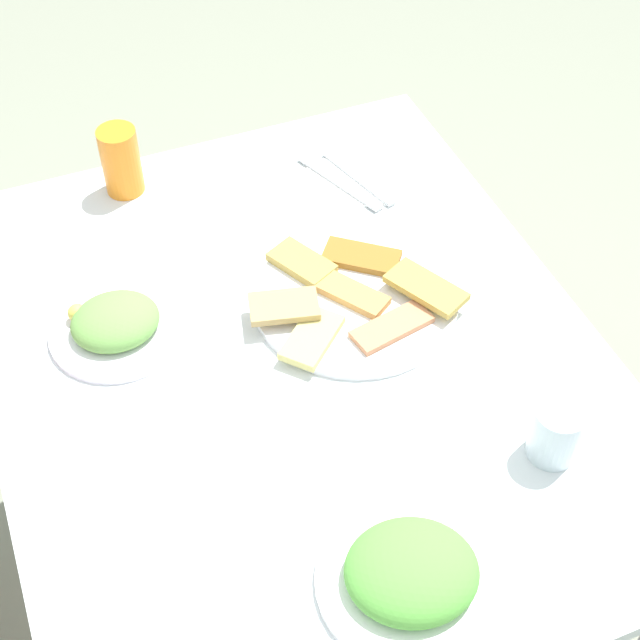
{
  "coord_description": "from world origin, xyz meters",
  "views": [
    {
      "loc": [
        -0.86,
        0.31,
        1.81
      ],
      "look_at": [
        0.03,
        -0.05,
        0.77
      ],
      "focal_mm": 53.7,
      "sensor_mm": 36.0,
      "label": 1
    }
  ],
  "objects_px": {
    "spoon": "(339,182)",
    "dining_table": "(296,391)",
    "pide_platter": "(352,297)",
    "fork": "(358,177)",
    "soda_can": "(121,161)",
    "drinking_glass": "(556,432)",
    "paper_napkin": "(349,181)",
    "salad_plate_greens": "(115,324)",
    "salad_plate_rice": "(410,575)"
  },
  "relations": [
    {
      "from": "pide_platter",
      "to": "fork",
      "type": "height_order",
      "value": "pide_platter"
    },
    {
      "from": "pide_platter",
      "to": "drinking_glass",
      "type": "height_order",
      "value": "drinking_glass"
    },
    {
      "from": "soda_can",
      "to": "drinking_glass",
      "type": "xyz_separation_m",
      "value": [
        -0.75,
        -0.39,
        -0.02
      ]
    },
    {
      "from": "drinking_glass",
      "to": "paper_napkin",
      "type": "distance_m",
      "value": 0.63
    },
    {
      "from": "dining_table",
      "to": "fork",
      "type": "bearing_deg",
      "value": -36.2
    },
    {
      "from": "pide_platter",
      "to": "salad_plate_greens",
      "type": "relative_size",
      "value": 1.63
    },
    {
      "from": "soda_can",
      "to": "dining_table",
      "type": "bearing_deg",
      "value": -163.7
    },
    {
      "from": "fork",
      "to": "spoon",
      "type": "distance_m",
      "value": 0.04
    },
    {
      "from": "pide_platter",
      "to": "spoon",
      "type": "distance_m",
      "value": 0.28
    },
    {
      "from": "pide_platter",
      "to": "paper_napkin",
      "type": "relative_size",
      "value": 2.41
    },
    {
      "from": "dining_table",
      "to": "salad_plate_rice",
      "type": "xyz_separation_m",
      "value": [
        -0.39,
        0.0,
        0.1
      ]
    },
    {
      "from": "dining_table",
      "to": "pide_platter",
      "type": "height_order",
      "value": "pide_platter"
    },
    {
      "from": "dining_table",
      "to": "drinking_glass",
      "type": "height_order",
      "value": "drinking_glass"
    },
    {
      "from": "dining_table",
      "to": "salad_plate_rice",
      "type": "bearing_deg",
      "value": 179.69
    },
    {
      "from": "soda_can",
      "to": "salad_plate_rice",
      "type": "bearing_deg",
      "value": -171.09
    },
    {
      "from": "salad_plate_greens",
      "to": "fork",
      "type": "distance_m",
      "value": 0.52
    },
    {
      "from": "soda_can",
      "to": "fork",
      "type": "height_order",
      "value": "soda_can"
    },
    {
      "from": "pide_platter",
      "to": "salad_plate_greens",
      "type": "height_order",
      "value": "salad_plate_greens"
    },
    {
      "from": "pide_platter",
      "to": "fork",
      "type": "xyz_separation_m",
      "value": [
        0.27,
        -0.13,
        -0.01
      ]
    },
    {
      "from": "dining_table",
      "to": "soda_can",
      "type": "height_order",
      "value": "soda_can"
    },
    {
      "from": "dining_table",
      "to": "drinking_glass",
      "type": "relative_size",
      "value": 12.38
    },
    {
      "from": "pide_platter",
      "to": "spoon",
      "type": "xyz_separation_m",
      "value": [
        0.27,
        -0.09,
        -0.01
      ]
    },
    {
      "from": "soda_can",
      "to": "spoon",
      "type": "xyz_separation_m",
      "value": [
        -0.13,
        -0.35,
        -0.06
      ]
    },
    {
      "from": "salad_plate_greens",
      "to": "soda_can",
      "type": "relative_size",
      "value": 1.67
    },
    {
      "from": "salad_plate_rice",
      "to": "soda_can",
      "type": "height_order",
      "value": "soda_can"
    },
    {
      "from": "salad_plate_rice",
      "to": "drinking_glass",
      "type": "height_order",
      "value": "drinking_glass"
    },
    {
      "from": "dining_table",
      "to": "salad_plate_greens",
      "type": "distance_m",
      "value": 0.29
    },
    {
      "from": "soda_can",
      "to": "fork",
      "type": "xyz_separation_m",
      "value": [
        -0.13,
        -0.38,
        -0.06
      ]
    },
    {
      "from": "soda_can",
      "to": "spoon",
      "type": "height_order",
      "value": "soda_can"
    },
    {
      "from": "salad_plate_greens",
      "to": "spoon",
      "type": "distance_m",
      "value": 0.48
    },
    {
      "from": "salad_plate_rice",
      "to": "spoon",
      "type": "height_order",
      "value": "salad_plate_rice"
    },
    {
      "from": "spoon",
      "to": "paper_napkin",
      "type": "bearing_deg",
      "value": -111.48
    },
    {
      "from": "soda_can",
      "to": "salad_plate_greens",
      "type": "bearing_deg",
      "value": 163.54
    },
    {
      "from": "pide_platter",
      "to": "fork",
      "type": "bearing_deg",
      "value": -25.22
    },
    {
      "from": "salad_plate_rice",
      "to": "salad_plate_greens",
      "type": "bearing_deg",
      "value": 23.28
    },
    {
      "from": "paper_napkin",
      "to": "fork",
      "type": "height_order",
      "value": "fork"
    },
    {
      "from": "dining_table",
      "to": "drinking_glass",
      "type": "xyz_separation_m",
      "value": [
        -0.29,
        -0.26,
        0.13
      ]
    },
    {
      "from": "spoon",
      "to": "soda_can",
      "type": "bearing_deg",
      "value": 48.38
    },
    {
      "from": "salad_plate_rice",
      "to": "spoon",
      "type": "distance_m",
      "value": 0.76
    },
    {
      "from": "soda_can",
      "to": "fork",
      "type": "relative_size",
      "value": 0.67
    },
    {
      "from": "dining_table",
      "to": "fork",
      "type": "relative_size",
      "value": 5.91
    },
    {
      "from": "drinking_glass",
      "to": "soda_can",
      "type": "bearing_deg",
      "value": 27.65
    },
    {
      "from": "dining_table",
      "to": "drinking_glass",
      "type": "bearing_deg",
      "value": -138.0
    },
    {
      "from": "pide_platter",
      "to": "spoon",
      "type": "relative_size",
      "value": 1.69
    },
    {
      "from": "dining_table",
      "to": "soda_can",
      "type": "bearing_deg",
      "value": 16.3
    },
    {
      "from": "dining_table",
      "to": "salad_plate_rice",
      "type": "height_order",
      "value": "salad_plate_rice"
    },
    {
      "from": "spoon",
      "to": "dining_table",
      "type": "bearing_deg",
      "value": 126.5
    },
    {
      "from": "salad_plate_greens",
      "to": "spoon",
      "type": "relative_size",
      "value": 1.04
    },
    {
      "from": "soda_can",
      "to": "paper_napkin",
      "type": "xyz_separation_m",
      "value": [
        -0.13,
        -0.37,
        -0.06
      ]
    },
    {
      "from": "pide_platter",
      "to": "soda_can",
      "type": "height_order",
      "value": "soda_can"
    }
  ]
}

